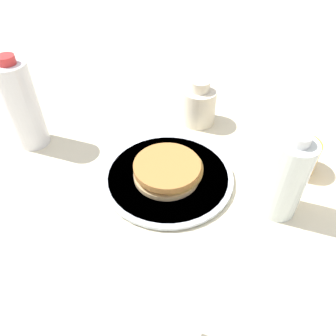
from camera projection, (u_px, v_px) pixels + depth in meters
ground_plane at (159, 183)px, 0.73m from camera, size 4.00×4.00×0.00m
plate at (168, 176)px, 0.73m from camera, size 0.29×0.29×0.01m
pancake_stack at (168, 170)px, 0.72m from camera, size 0.16×0.15×0.04m
juice_glass at (298, 156)px, 0.74m from camera, size 0.08×0.08×0.08m
cream_jug at (199, 105)px, 0.86m from camera, size 0.09×0.09×0.12m
water_bottle_near at (23, 106)px, 0.76m from camera, size 0.08×0.08×0.23m
water_bottle_far at (286, 178)px, 0.61m from camera, size 0.08×0.08×0.19m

